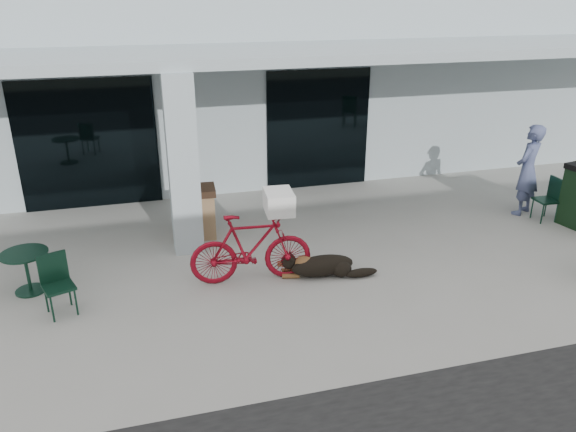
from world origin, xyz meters
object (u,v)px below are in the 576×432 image
object	(u,v)px
dog	(323,265)
cafe_chair_far_b	(546,200)
person	(528,170)
bicycle	(251,248)
cafe_chair_near	(59,286)
cafe_table_near	(27,272)
trash_receptacle	(201,212)

from	to	relation	value
dog	cafe_chair_far_b	xyz separation A→B (m)	(5.05, 1.05, 0.24)
dog	person	distance (m)	5.14
bicycle	person	xyz separation A→B (m)	(6.01, 1.36, 0.36)
dog	cafe_chair_near	xyz separation A→B (m)	(-3.99, -0.09, 0.25)
cafe_table_near	trash_receptacle	xyz separation A→B (m)	(2.83, 1.39, 0.16)
cafe_chair_far_b	trash_receptacle	bearing A→B (deg)	-97.69
cafe_chair_far_b	person	bearing A→B (deg)	-156.87
bicycle	dog	world-z (taller)	bicycle
cafe_chair_near	cafe_chair_far_b	xyz separation A→B (m)	(9.03, 1.14, -0.01)
cafe_chair_near	cafe_chair_far_b	distance (m)	9.11
cafe_table_near	trash_receptacle	world-z (taller)	trash_receptacle
dog	cafe_chair_near	bearing A→B (deg)	-165.73
bicycle	dog	xyz separation A→B (m)	(1.15, -0.14, -0.38)
person	trash_receptacle	xyz separation A→B (m)	(-6.56, 0.60, -0.45)
dog	cafe_chair_far_b	world-z (taller)	cafe_chair_far_b
cafe_chair_far_b	bicycle	bearing A→B (deg)	-80.49
cafe_chair_far_b	trash_receptacle	world-z (taller)	trash_receptacle
trash_receptacle	cafe_chair_far_b	bearing A→B (deg)	-8.87
cafe_chair_near	dog	bearing A→B (deg)	-18.56
bicycle	cafe_chair_far_b	world-z (taller)	bicycle
cafe_chair_near	cafe_chair_far_b	bearing A→B (deg)	-12.70
cafe_table_near	person	xyz separation A→B (m)	(9.39, 0.79, 0.61)
cafe_chair_near	person	distance (m)	9.01
cafe_chair_near	person	world-z (taller)	person
dog	trash_receptacle	world-z (taller)	trash_receptacle
bicycle	trash_receptacle	bearing A→B (deg)	20.30
cafe_chair_far_b	cafe_table_near	bearing A→B (deg)	-86.83
cafe_table_near	person	world-z (taller)	person
cafe_chair_far_b	trash_receptacle	distance (m)	6.83
cafe_table_near	cafe_chair_far_b	bearing A→B (deg)	2.00
cafe_chair_near	person	size ratio (longest dim) A/B	0.48
cafe_table_near	cafe_chair_near	xyz separation A→B (m)	(0.54, -0.81, 0.12)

